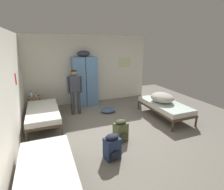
# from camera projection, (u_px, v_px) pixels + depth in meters

# --- Properties ---
(ground_plane) EXTENTS (8.65, 8.65, 0.00)m
(ground_plane) POSITION_uv_depth(u_px,v_px,m) (116.00, 130.00, 4.92)
(ground_plane) COLOR slate
(room_backdrop) EXTENTS (4.89, 5.46, 2.63)m
(room_backdrop) POSITION_uv_depth(u_px,v_px,m) (60.00, 79.00, 5.25)
(room_backdrop) COLOR silver
(room_backdrop) RESTS_ON ground_plane
(locker_bank) EXTENTS (0.90, 0.55, 2.07)m
(locker_bank) POSITION_uv_depth(u_px,v_px,m) (85.00, 80.00, 6.71)
(locker_bank) COLOR #5B84B2
(locker_bank) RESTS_ON ground_plane
(shelf_unit) EXTENTS (0.38, 0.30, 0.57)m
(shelf_unit) POSITION_uv_depth(u_px,v_px,m) (35.00, 103.00, 6.12)
(shelf_unit) COLOR brown
(shelf_unit) RESTS_ON ground_plane
(bed_left_rear) EXTENTS (0.90, 1.90, 0.49)m
(bed_left_rear) POSITION_uv_depth(u_px,v_px,m) (43.00, 112.00, 5.17)
(bed_left_rear) COLOR #473828
(bed_left_rear) RESTS_ON ground_plane
(bed_right) EXTENTS (0.90, 1.90, 0.49)m
(bed_right) POSITION_uv_depth(u_px,v_px,m) (165.00, 106.00, 5.71)
(bed_right) COLOR #473828
(bed_right) RESTS_ON ground_plane
(bed_left_front) EXTENTS (0.90, 1.90, 0.49)m
(bed_left_front) POSITION_uv_depth(u_px,v_px,m) (47.00, 173.00, 2.76)
(bed_left_front) COLOR #473828
(bed_left_front) RESTS_ON ground_plane
(bedding_heap) EXTENTS (0.67, 0.81, 0.30)m
(bedding_heap) POSITION_uv_depth(u_px,v_px,m) (162.00, 97.00, 5.70)
(bedding_heap) COLOR #B7B2A8
(bedding_heap) RESTS_ON bed_right
(person_traveler) EXTENTS (0.48, 0.21, 1.53)m
(person_traveler) POSITION_uv_depth(u_px,v_px,m) (75.00, 88.00, 5.79)
(person_traveler) COLOR #3D3833
(person_traveler) RESTS_ON ground_plane
(water_bottle) EXTENTS (0.07, 0.07, 0.21)m
(water_bottle) POSITION_uv_depth(u_px,v_px,m) (31.00, 94.00, 6.02)
(water_bottle) COLOR #B2DBEA
(water_bottle) RESTS_ON shelf_unit
(lotion_bottle) EXTENTS (0.05, 0.05, 0.13)m
(lotion_bottle) POSITION_uv_depth(u_px,v_px,m) (36.00, 95.00, 6.02)
(lotion_bottle) COLOR white
(lotion_bottle) RESTS_ON shelf_unit
(backpack_olive) EXTENTS (0.36, 0.38, 0.55)m
(backpack_olive) POSITION_uv_depth(u_px,v_px,m) (121.00, 131.00, 4.34)
(backpack_olive) COLOR #566038
(backpack_olive) RESTS_ON ground_plane
(backpack_navy) EXTENTS (0.35, 0.37, 0.55)m
(backpack_navy) POSITION_uv_depth(u_px,v_px,m) (112.00, 147.00, 3.66)
(backpack_navy) COLOR navy
(backpack_navy) RESTS_ON ground_plane
(clothes_pile_denim) EXTENTS (0.50, 0.45, 0.14)m
(clothes_pile_denim) POSITION_uv_depth(u_px,v_px,m) (108.00, 110.00, 6.19)
(clothes_pile_denim) COLOR #42567A
(clothes_pile_denim) RESTS_ON ground_plane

